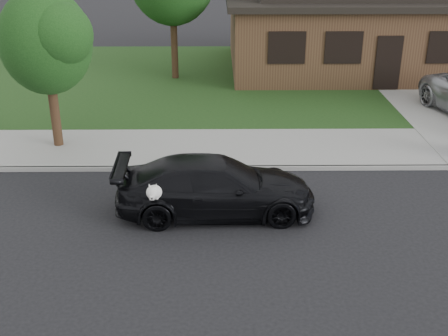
{
  "coord_description": "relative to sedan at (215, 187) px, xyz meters",
  "views": [
    {
      "loc": [
        -2.65,
        -10.69,
        6.36
      ],
      "look_at": [
        -2.53,
        1.17,
        1.1
      ],
      "focal_mm": 45.0,
      "sensor_mm": 36.0,
      "label": 1
    }
  ],
  "objects": [
    {
      "name": "sedan",
      "position": [
        0.0,
        0.0,
        0.0
      ],
      "size": [
        4.68,
        2.3,
        1.34
      ],
      "rotation": [
        0.0,
        0.0,
        1.6
      ],
      "color": "black",
      "rests_on": "ground"
    },
    {
      "name": "driveway",
      "position": [
        8.73,
        8.93,
        -0.6
      ],
      "size": [
        4.5,
        13.0,
        0.14
      ],
      "primitive_type": "cube",
      "color": "gray",
      "rests_on": "ground"
    },
    {
      "name": "tree_2",
      "position": [
        -4.65,
        4.04,
        2.59
      ],
      "size": [
        2.73,
        2.6,
        4.59
      ],
      "color": "#332114",
      "rests_on": "ground"
    },
    {
      "name": "ground",
      "position": [
        2.73,
        -1.07,
        -0.67
      ],
      "size": [
        120.0,
        120.0,
        0.0
      ],
      "primitive_type": "plane",
      "color": "black",
      "rests_on": "ground"
    },
    {
      "name": "house",
      "position": [
        6.73,
        13.93,
        1.46
      ],
      "size": [
        12.6,
        8.6,
        4.65
      ],
      "color": "#422B1C",
      "rests_on": "ground"
    },
    {
      "name": "sidewalk",
      "position": [
        2.73,
        3.93,
        -0.61
      ],
      "size": [
        60.0,
        3.0,
        0.12
      ],
      "primitive_type": "cube",
      "color": "gray",
      "rests_on": "ground"
    },
    {
      "name": "curb",
      "position": [
        2.73,
        2.43,
        -0.61
      ],
      "size": [
        60.0,
        0.12,
        0.12
      ],
      "primitive_type": "cube",
      "color": "gray",
      "rests_on": "ground"
    },
    {
      "name": "lawn",
      "position": [
        2.73,
        11.93,
        -0.61
      ],
      "size": [
        60.0,
        13.0,
        0.13
      ],
      "primitive_type": "cube",
      "color": "#193814",
      "rests_on": "ground"
    }
  ]
}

